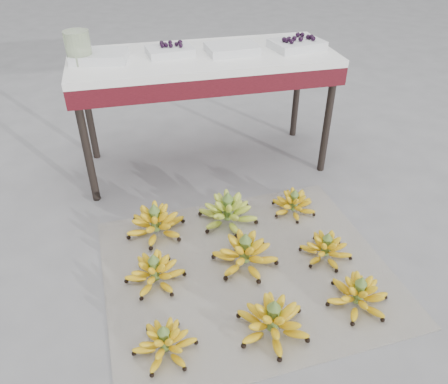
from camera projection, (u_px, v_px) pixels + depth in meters
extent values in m
plane|color=slate|center=(230.00, 278.00, 1.93)|extent=(60.00, 60.00, 0.00)
cube|color=silver|center=(246.00, 270.00, 1.97)|extent=(1.31, 1.12, 0.01)
ellipsoid|color=yellow|center=(165.00, 345.00, 1.60)|extent=(0.28, 0.28, 0.07)
ellipsoid|color=yellow|center=(164.00, 340.00, 1.59)|extent=(0.19, 0.19, 0.05)
ellipsoid|color=yellow|center=(164.00, 335.00, 1.57)|extent=(0.13, 0.13, 0.04)
cylinder|color=#53722E|center=(164.00, 340.00, 1.59)|extent=(0.04, 0.04, 0.10)
cone|color=#53722E|center=(163.00, 329.00, 1.55)|extent=(0.05, 0.05, 0.03)
ellipsoid|color=yellow|center=(272.00, 324.00, 1.67)|extent=(0.33, 0.33, 0.08)
ellipsoid|color=yellow|center=(273.00, 317.00, 1.65)|extent=(0.24, 0.24, 0.06)
ellipsoid|color=yellow|center=(274.00, 311.00, 1.63)|extent=(0.15, 0.15, 0.05)
cylinder|color=#53722E|center=(273.00, 317.00, 1.65)|extent=(0.05, 0.05, 0.12)
cone|color=#53722E|center=(274.00, 304.00, 1.61)|extent=(0.06, 0.06, 0.04)
ellipsoid|color=yellow|center=(358.00, 297.00, 1.79)|extent=(0.28, 0.28, 0.08)
ellipsoid|color=yellow|center=(359.00, 292.00, 1.77)|extent=(0.20, 0.20, 0.06)
ellipsoid|color=yellow|center=(360.00, 286.00, 1.75)|extent=(0.13, 0.13, 0.05)
cylinder|color=#53722E|center=(359.00, 292.00, 1.77)|extent=(0.04, 0.04, 0.10)
cone|color=#53722E|center=(362.00, 280.00, 1.73)|extent=(0.05, 0.05, 0.04)
ellipsoid|color=yellow|center=(155.00, 274.00, 1.89)|extent=(0.29, 0.29, 0.08)
ellipsoid|color=yellow|center=(155.00, 269.00, 1.87)|extent=(0.21, 0.21, 0.06)
ellipsoid|color=yellow|center=(154.00, 264.00, 1.86)|extent=(0.13, 0.13, 0.05)
cylinder|color=#53722E|center=(155.00, 269.00, 1.87)|extent=(0.04, 0.04, 0.10)
cone|color=#53722E|center=(153.00, 257.00, 1.84)|extent=(0.05, 0.05, 0.04)
ellipsoid|color=yellow|center=(245.00, 256.00, 1.98)|extent=(0.39, 0.39, 0.09)
ellipsoid|color=yellow|center=(245.00, 250.00, 1.96)|extent=(0.27, 0.27, 0.07)
ellipsoid|color=yellow|center=(245.00, 244.00, 1.94)|extent=(0.18, 0.18, 0.05)
cylinder|color=#53722E|center=(245.00, 250.00, 1.96)|extent=(0.05, 0.05, 0.12)
cone|color=#53722E|center=(246.00, 237.00, 1.91)|extent=(0.06, 0.06, 0.04)
ellipsoid|color=yellow|center=(325.00, 251.00, 2.02)|extent=(0.30, 0.30, 0.07)
ellipsoid|color=yellow|center=(326.00, 246.00, 2.00)|extent=(0.21, 0.21, 0.05)
ellipsoid|color=yellow|center=(327.00, 241.00, 1.99)|extent=(0.14, 0.14, 0.04)
cylinder|color=#53722E|center=(326.00, 246.00, 2.00)|extent=(0.04, 0.04, 0.10)
cone|color=#53722E|center=(328.00, 236.00, 1.97)|extent=(0.05, 0.05, 0.03)
ellipsoid|color=yellow|center=(156.00, 225.00, 2.16)|extent=(0.31, 0.31, 0.09)
ellipsoid|color=yellow|center=(155.00, 219.00, 2.14)|extent=(0.22, 0.22, 0.06)
ellipsoid|color=yellow|center=(155.00, 214.00, 2.12)|extent=(0.14, 0.14, 0.05)
cylinder|color=#53722E|center=(155.00, 219.00, 2.14)|extent=(0.05, 0.05, 0.12)
cone|color=#53722E|center=(154.00, 207.00, 2.09)|extent=(0.06, 0.06, 0.04)
ellipsoid|color=#82AA2D|center=(228.00, 214.00, 2.23)|extent=(0.36, 0.36, 0.09)
ellipsoid|color=#82AA2D|center=(228.00, 208.00, 2.21)|extent=(0.25, 0.25, 0.07)
ellipsoid|color=#82AA2D|center=(228.00, 202.00, 2.19)|extent=(0.17, 0.17, 0.06)
cylinder|color=#53722E|center=(228.00, 208.00, 2.21)|extent=(0.05, 0.05, 0.12)
cone|color=#53722E|center=(228.00, 196.00, 2.16)|extent=(0.06, 0.06, 0.04)
ellipsoid|color=yellow|center=(293.00, 206.00, 2.31)|extent=(0.29, 0.29, 0.07)
ellipsoid|color=yellow|center=(294.00, 201.00, 2.29)|extent=(0.21, 0.21, 0.05)
ellipsoid|color=yellow|center=(294.00, 197.00, 2.27)|extent=(0.14, 0.14, 0.04)
cylinder|color=#53722E|center=(294.00, 201.00, 2.29)|extent=(0.04, 0.04, 0.09)
cone|color=#53722E|center=(295.00, 192.00, 2.25)|extent=(0.04, 0.04, 0.03)
cylinder|color=black|center=(87.00, 148.00, 2.24)|extent=(0.04, 0.04, 0.65)
cylinder|color=black|center=(327.00, 121.00, 2.50)|extent=(0.04, 0.04, 0.65)
cylinder|color=black|center=(88.00, 110.00, 2.62)|extent=(0.04, 0.04, 0.65)
cylinder|color=black|center=(297.00, 90.00, 2.88)|extent=(0.04, 0.04, 0.65)
cube|color=#5A101C|center=(204.00, 69.00, 2.40)|extent=(1.43, 0.57, 0.10)
cube|color=white|center=(203.00, 57.00, 2.36)|extent=(1.43, 0.57, 0.04)
cube|color=silver|center=(100.00, 56.00, 2.25)|extent=(0.31, 0.25, 0.04)
cube|color=silver|center=(170.00, 51.00, 2.33)|extent=(0.26, 0.20, 0.04)
sphere|color=black|center=(180.00, 42.00, 2.35)|extent=(0.02, 0.02, 0.02)
sphere|color=black|center=(162.00, 46.00, 2.30)|extent=(0.02, 0.02, 0.02)
sphere|color=black|center=(170.00, 42.00, 2.35)|extent=(0.02, 0.02, 0.02)
sphere|color=black|center=(180.00, 42.00, 2.36)|extent=(0.02, 0.02, 0.02)
sphere|color=black|center=(162.00, 43.00, 2.35)|extent=(0.02, 0.02, 0.02)
sphere|color=black|center=(165.00, 44.00, 2.32)|extent=(0.02, 0.02, 0.02)
sphere|color=black|center=(171.00, 45.00, 2.31)|extent=(0.02, 0.02, 0.02)
sphere|color=black|center=(162.00, 44.00, 2.33)|extent=(0.02, 0.02, 0.02)
sphere|color=black|center=(166.00, 45.00, 2.31)|extent=(0.02, 0.02, 0.02)
sphere|color=black|center=(181.00, 46.00, 2.31)|extent=(0.02, 0.02, 0.02)
sphere|color=black|center=(176.00, 44.00, 2.33)|extent=(0.02, 0.02, 0.02)
cube|color=silver|center=(232.00, 49.00, 2.35)|extent=(0.28, 0.21, 0.04)
cube|color=silver|center=(297.00, 44.00, 2.42)|extent=(0.31, 0.25, 0.04)
sphere|color=black|center=(292.00, 41.00, 2.34)|extent=(0.03, 0.03, 0.03)
sphere|color=black|center=(302.00, 35.00, 2.45)|extent=(0.03, 0.03, 0.03)
sphere|color=black|center=(284.00, 40.00, 2.37)|extent=(0.03, 0.03, 0.03)
sphere|color=black|center=(287.00, 40.00, 2.36)|extent=(0.03, 0.03, 0.03)
sphere|color=black|center=(311.00, 37.00, 2.41)|extent=(0.03, 0.03, 0.03)
sphere|color=black|center=(289.00, 39.00, 2.38)|extent=(0.03, 0.03, 0.03)
sphere|color=black|center=(294.00, 38.00, 2.39)|extent=(0.03, 0.03, 0.03)
sphere|color=black|center=(313.00, 39.00, 2.38)|extent=(0.03, 0.03, 0.03)
sphere|color=black|center=(298.00, 35.00, 2.45)|extent=(0.03, 0.03, 0.03)
sphere|color=black|center=(308.00, 37.00, 2.41)|extent=(0.03, 0.03, 0.03)
sphere|color=black|center=(301.00, 39.00, 2.38)|extent=(0.03, 0.03, 0.03)
cylinder|color=beige|center=(78.00, 47.00, 2.18)|extent=(0.16, 0.16, 0.16)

